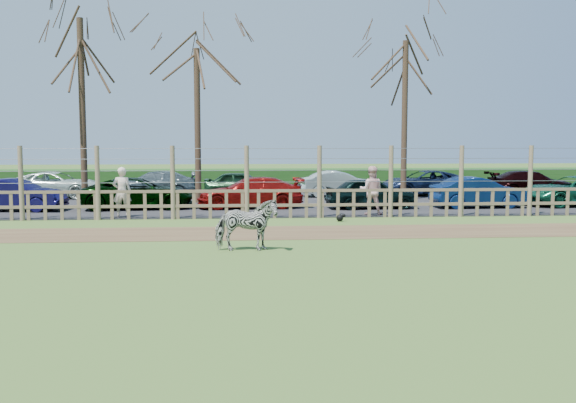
{
  "coord_description": "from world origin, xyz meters",
  "views": [
    {
      "loc": [
        -0.23,
        -13.89,
        2.66
      ],
      "look_at": [
        1.0,
        2.5,
        1.1
      ],
      "focal_mm": 40.0,
      "sensor_mm": 36.0,
      "label": 1
    }
  ],
  "objects": [
    {
      "name": "ground",
      "position": [
        0.0,
        0.0,
        0.0
      ],
      "size": [
        120.0,
        120.0,
        0.0
      ],
      "primitive_type": "plane",
      "color": "olive",
      "rests_on": "ground"
    },
    {
      "name": "dirt_strip",
      "position": [
        0.0,
        4.5,
        0.01
      ],
      "size": [
        34.0,
        2.8,
        0.01
      ],
      "primitive_type": "cube",
      "color": "brown",
      "rests_on": "ground"
    },
    {
      "name": "asphalt",
      "position": [
        0.0,
        14.5,
        0.02
      ],
      "size": [
        44.0,
        13.0,
        0.04
      ],
      "primitive_type": "cube",
      "color": "#232326",
      "rests_on": "ground"
    },
    {
      "name": "hedge",
      "position": [
        0.0,
        21.5,
        0.55
      ],
      "size": [
        46.0,
        2.0,
        1.1
      ],
      "primitive_type": "cube",
      "color": "#1E4716",
      "rests_on": "ground"
    },
    {
      "name": "fence",
      "position": [
        0.0,
        8.0,
        0.8
      ],
      "size": [
        30.16,
        0.16,
        2.5
      ],
      "color": "brown",
      "rests_on": "ground"
    },
    {
      "name": "tree_left",
      "position": [
        -6.5,
        12.5,
        5.62
      ],
      "size": [
        4.8,
        4.8,
        7.88
      ],
      "color": "#3D2B1E",
      "rests_on": "ground"
    },
    {
      "name": "tree_mid",
      "position": [
        -2.0,
        13.5,
        4.87
      ],
      "size": [
        4.8,
        4.8,
        6.83
      ],
      "color": "#3D2B1E",
      "rests_on": "ground"
    },
    {
      "name": "tree_right",
      "position": [
        7.0,
        14.0,
        5.24
      ],
      "size": [
        4.8,
        4.8,
        7.35
      ],
      "color": "#3D2B1E",
      "rests_on": "ground"
    },
    {
      "name": "zebra",
      "position": [
        -0.09,
        1.48,
        0.64
      ],
      "size": [
        1.52,
        0.72,
        1.28
      ],
      "primitive_type": "imported",
      "rotation": [
        0.0,
        0.0,
        1.55
      ],
      "color": "gray",
      "rests_on": "ground"
    },
    {
      "name": "visitor_a",
      "position": [
        -4.29,
        8.45,
        0.9
      ],
      "size": [
        0.67,
        0.47,
        1.72
      ],
      "primitive_type": "imported",
      "rotation": [
        0.0,
        0.0,
        3.24
      ],
      "color": "beige",
      "rests_on": "asphalt"
    },
    {
      "name": "visitor_b",
      "position": [
        4.43,
        8.55,
        0.9
      ],
      "size": [
        0.98,
        0.85,
        1.72
      ],
      "primitive_type": "imported",
      "rotation": [
        0.0,
        0.0,
        2.88
      ],
      "color": "beige",
      "rests_on": "asphalt"
    },
    {
      "name": "crow",
      "position": [
        3.08,
        7.0,
        0.12
      ],
      "size": [
        0.31,
        0.23,
        0.25
      ],
      "color": "black",
      "rests_on": "ground"
    },
    {
      "name": "car_1",
      "position": [
        -8.65,
        10.73,
        0.64
      ],
      "size": [
        3.75,
        1.61,
        1.2
      ],
      "primitive_type": "imported",
      "rotation": [
        0.0,
        0.0,
        1.48
      ],
      "color": "#100E41",
      "rests_on": "asphalt"
    },
    {
      "name": "car_2",
      "position": [
        -4.15,
        11.2,
        0.64
      ],
      "size": [
        4.48,
        2.37,
        1.2
      ],
      "primitive_type": "imported",
      "rotation": [
        0.0,
        0.0,
        1.66
      ],
      "color": "black",
      "rests_on": "asphalt"
    },
    {
      "name": "car_3",
      "position": [
        0.16,
        11.14,
        0.64
      ],
      "size": [
        4.23,
        1.92,
        1.2
      ],
      "primitive_type": "imported",
      "rotation": [
        0.0,
        0.0,
        4.77
      ],
      "color": "maroon",
      "rests_on": "asphalt"
    },
    {
      "name": "car_4",
      "position": [
        4.85,
        10.63,
        0.64
      ],
      "size": [
        3.61,
        1.64,
        1.2
      ],
      "primitive_type": "imported",
      "rotation": [
        0.0,
        0.0,
        1.63
      ],
      "color": "black",
      "rests_on": "asphalt"
    },
    {
      "name": "car_5",
      "position": [
        9.12,
        10.61,
        0.64
      ],
      "size": [
        3.69,
        1.41,
        1.2
      ],
      "primitive_type": "imported",
      "rotation": [
        0.0,
        0.0,
        1.61
      ],
      "color": "#0B214E",
      "rests_on": "asphalt"
    },
    {
      "name": "car_6",
      "position": [
        13.26,
        11.05,
        0.64
      ],
      "size": [
        4.52,
        2.48,
        1.2
      ],
      "primitive_type": "imported",
      "rotation": [
        0.0,
        0.0,
        4.83
      ],
      "color": "#115639",
      "rests_on": "asphalt"
    },
    {
      "name": "car_8",
      "position": [
        -8.68,
        16.22,
        0.64
      ],
      "size": [
        4.45,
        2.31,
        1.2
      ],
      "primitive_type": "imported",
      "rotation": [
        0.0,
        0.0,
        1.5
      ],
      "color": "silver",
      "rests_on": "asphalt"
    },
    {
      "name": "car_9",
      "position": [
        -4.27,
        16.24,
        0.64
      ],
      "size": [
        4.24,
        1.96,
        1.2
      ],
      "primitive_type": "imported",
      "rotation": [
        0.0,
        0.0,
        4.78
      ],
      "color": "#506164",
      "rests_on": "asphalt"
    },
    {
      "name": "car_10",
      "position": [
        -0.13,
        15.98,
        0.64
      ],
      "size": [
        3.68,
        1.86,
        1.2
      ],
      "primitive_type": "imported",
      "rotation": [
        0.0,
        0.0,
        1.44
      ],
      "color": "#1D4024",
      "rests_on": "asphalt"
    },
    {
      "name": "car_11",
      "position": [
        4.45,
        15.98,
        0.64
      ],
      "size": [
        3.7,
        1.46,
        1.2
      ],
      "primitive_type": "imported",
      "rotation": [
        0.0,
        0.0,
        1.62
      ],
      "color": "#B0C3BA",
      "rests_on": "asphalt"
    },
    {
      "name": "car_12",
      "position": [
        8.62,
        16.31,
        0.64
      ],
      "size": [
        4.49,
        2.4,
        1.2
      ],
      "primitive_type": "imported",
      "rotation": [
        0.0,
        0.0,
        4.81
      ],
      "color": "#15203C",
      "rests_on": "asphalt"
    },
    {
      "name": "car_13",
      "position": [
        13.61,
        15.62,
        0.64
      ],
      "size": [
        4.2,
        1.84,
        1.2
      ],
      "primitive_type": "imported",
      "rotation": [
        0.0,
        0.0,
        1.53
      ],
      "color": "black",
      "rests_on": "asphalt"
    }
  ]
}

